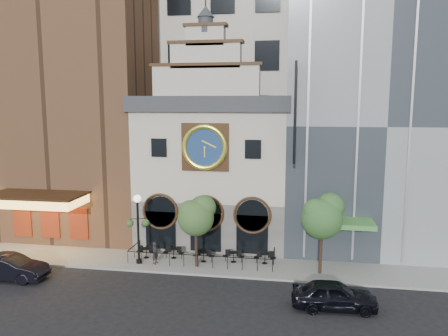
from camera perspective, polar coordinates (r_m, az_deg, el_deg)
The scene contains 18 objects.
ground at distance 31.10m, azimuth -3.89°, elevation -13.88°, with size 120.00×120.00×0.00m, color black.
sidewalk at distance 33.34m, azimuth -2.89°, elevation -12.15°, with size 44.00×5.00×0.15m, color gray.
clock_building at distance 36.78m, azimuth -1.22°, elevation 0.46°, with size 12.60×8.78×18.65m.
theater_building at distance 42.74m, azimuth -18.32°, elevation 9.11°, with size 14.00×15.60×25.00m.
retail_building at distance 38.53m, azimuth 18.85°, elevation 5.54°, with size 14.00×14.40×20.00m.
office_tower at distance 49.13m, azimuth 1.45°, elevation 18.07°, with size 20.00×16.00×40.00m, color beige.
cafe_railing at distance 33.16m, azimuth -2.90°, elevation -11.31°, with size 10.60×2.60×0.90m, color black, non-canonical shape.
bistro_0 at distance 34.28m, azimuth -10.13°, elevation -10.73°, with size 1.58×0.68×0.90m.
bistro_1 at distance 33.90m, azimuth -6.59°, elevation -10.88°, with size 1.58×0.68×0.90m.
bistro_2 at distance 33.02m, azimuth -2.68°, elevation -11.36°, with size 1.58×0.68×0.90m.
bistro_3 at distance 32.91m, azimuth 1.24°, elevation -11.43°, with size 1.58×0.68×0.90m.
bistro_4 at distance 32.77m, azimuth 5.36°, elevation -11.55°, with size 1.58×0.68×0.90m.
car_right at distance 27.01m, azimuth 14.23°, elevation -15.80°, with size 1.97×4.89×1.67m, color black.
car_left at distance 33.47m, azimuth -26.22°, elevation -11.57°, with size 1.77×5.08×1.68m, color black.
pedestrian at distance 32.96m, azimuth -8.97°, elevation -10.88°, with size 0.58×0.38×1.60m, color black.
lamppost at distance 32.52m, azimuth -11.18°, elevation -6.83°, with size 1.58×0.88×5.13m.
tree_left at distance 31.23m, azimuth -3.61°, elevation -6.12°, with size 2.69×2.59×5.19m.
tree_right at distance 30.53m, azimuth 12.76°, elevation -6.02°, with size 2.93×2.82×5.64m.
Camera 1 is at (6.65, -27.98, 11.82)m, focal length 35.00 mm.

